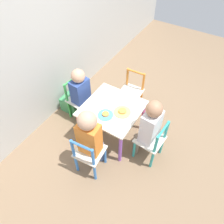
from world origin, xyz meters
name	(u,v)px	position (x,y,z in m)	size (l,w,h in m)	color
ground_plane	(112,134)	(0.00, 0.00, 0.00)	(6.00, 6.00, 0.00)	#7F664C
house_wall	(31,5)	(0.00, 0.85, 1.30)	(6.00, 0.06, 2.60)	beige
kids_table	(112,112)	(0.00, 0.00, 0.38)	(0.58, 0.58, 0.45)	silver
chair_blue	(89,154)	(-0.49, -0.04, 0.26)	(0.28, 0.28, 0.53)	silver
chair_teal	(152,141)	(-0.04, -0.49, 0.26)	(0.28, 0.28, 0.53)	silver
chair_green	(79,100)	(0.05, 0.49, 0.26)	(0.29, 0.29, 0.53)	silver
chair_orange	(131,92)	(0.50, 0.02, 0.26)	(0.27, 0.27, 0.53)	silver
child_left	(90,136)	(-0.44, -0.04, 0.49)	(0.22, 0.21, 0.81)	#4C608E
child_front	(149,126)	(-0.04, -0.43, 0.47)	(0.21, 0.22, 0.79)	#7A6B5B
child_back	(82,92)	(0.04, 0.43, 0.43)	(0.21, 0.22, 0.72)	#38383D
plate_left	(106,115)	(-0.12, 0.00, 0.46)	(0.16, 0.16, 0.03)	#4C9EE0
plate_front	(122,112)	(0.00, -0.12, 0.46)	(0.17, 0.17, 0.03)	#EADB66
storage_bin	(74,102)	(0.11, 0.65, 0.10)	(0.27, 0.23, 0.19)	#3D8E56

